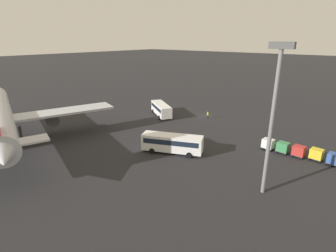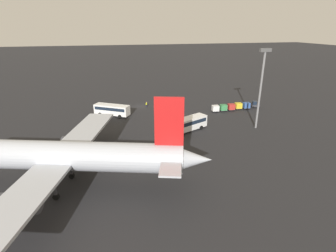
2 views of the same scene
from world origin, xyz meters
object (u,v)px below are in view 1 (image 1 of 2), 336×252
object	(u,v)px
cargo_cart_white	(268,144)
cargo_cart_yellow	(316,154)
shuttle_bus_near	(161,109)
cargo_cart_red	(299,151)
cargo_cart_green	(283,147)
cargo_cart_blue	(334,159)
shuttle_bus_far	(172,142)
worker_person	(208,115)

from	to	relation	value
cargo_cart_white	cargo_cart_yellow	bearing A→B (deg)	-174.79
shuttle_bus_near	cargo_cart_red	bearing A→B (deg)	-154.14
cargo_cart_yellow	cargo_cart_red	world-z (taller)	same
cargo_cart_yellow	cargo_cart_green	size ratio (longest dim) A/B	1.00
cargo_cart_yellow	cargo_cart_red	distance (m)	2.67
cargo_cart_red	cargo_cart_white	world-z (taller)	same
shuttle_bus_near	cargo_cart_white	bearing A→B (deg)	-155.64
cargo_cart_blue	cargo_cart_white	size ratio (longest dim) A/B	1.00
shuttle_bus_far	cargo_cart_white	xyz separation A→B (m)	(-12.77, -12.27, -0.78)
cargo_cart_green	shuttle_bus_near	bearing A→B (deg)	-7.18
shuttle_bus_far	cargo_cart_white	distance (m)	17.73
worker_person	cargo_cart_white	size ratio (longest dim) A/B	0.82
shuttle_bus_near	cargo_cart_white	xyz separation A→B (m)	(-29.86, 4.20, -0.71)
shuttle_bus_far	cargo_cart_yellow	bearing A→B (deg)	-172.47
shuttle_bus_near	shuttle_bus_far	world-z (taller)	shuttle_bus_far
worker_person	cargo_cart_yellow	xyz separation A→B (m)	(-26.88, 9.21, 0.32)
cargo_cart_blue	cargo_cart_green	xyz separation A→B (m)	(7.87, 0.42, 0.00)
shuttle_bus_near	cargo_cart_blue	size ratio (longest dim) A/B	4.75
cargo_cart_green	cargo_cart_white	distance (m)	2.62
cargo_cart_blue	cargo_cart_red	world-z (taller)	same
worker_person	cargo_cart_white	bearing A→B (deg)	152.43
cargo_cart_yellow	cargo_cart_green	bearing A→B (deg)	6.65
shuttle_bus_near	cargo_cart_blue	xyz separation A→B (m)	(-40.35, 3.67, -0.71)
shuttle_bus_far	cargo_cart_blue	bearing A→B (deg)	-175.83
worker_person	cargo_cart_white	xyz separation A→B (m)	(-19.01, 9.93, 0.32)
cargo_cart_blue	cargo_cart_green	distance (m)	7.88
shuttle_bus_far	cargo_cart_green	world-z (taller)	shuttle_bus_far
shuttle_bus_near	worker_person	bearing A→B (deg)	-119.79
cargo_cart_green	cargo_cart_white	bearing A→B (deg)	2.29
cargo_cart_yellow	cargo_cart_white	world-z (taller)	same
worker_person	cargo_cart_red	bearing A→B (deg)	158.14
cargo_cart_blue	cargo_cart_yellow	xyz separation A→B (m)	(2.62, -0.19, 0.00)
cargo_cart_blue	cargo_cart_yellow	distance (m)	2.63
worker_person	cargo_cart_green	world-z (taller)	cargo_cart_green
cargo_cart_red	shuttle_bus_near	bearing A→B (deg)	-6.50
shuttle_bus_far	cargo_cart_blue	xyz separation A→B (m)	(-23.26, -12.80, -0.78)
shuttle_bus_far	worker_person	world-z (taller)	shuttle_bus_far
shuttle_bus_far	cargo_cart_red	world-z (taller)	shuttle_bus_far
cargo_cart_yellow	cargo_cart_green	distance (m)	5.28
cargo_cart_blue	cargo_cart_red	bearing A→B (deg)	3.59
cargo_cart_green	worker_person	bearing A→B (deg)	-24.42
shuttle_bus_far	cargo_cart_red	size ratio (longest dim) A/B	5.18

